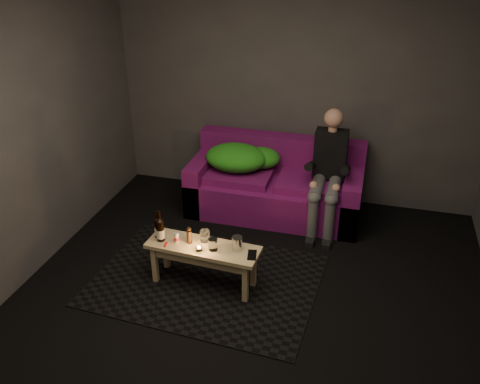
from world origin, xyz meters
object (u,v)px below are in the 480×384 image
at_px(person, 328,169).
at_px(beer_bottle_a, 158,228).
at_px(beer_bottle_b, 160,230).
at_px(coffee_table, 203,253).
at_px(steel_cup, 237,243).
at_px(sofa, 276,187).

height_order(person, beer_bottle_a, person).
bearing_deg(beer_bottle_b, coffee_table, 1.84).
xyz_separation_m(coffee_table, beer_bottle_a, (-0.42, 0.03, 0.17)).
bearing_deg(person, steel_cup, -114.82).
bearing_deg(coffee_table, steel_cup, 4.74).
relative_size(sofa, coffee_table, 1.84).
relative_size(sofa, steel_cup, 15.07).
xyz_separation_m(sofa, beer_bottle_b, (-0.72, -1.48, 0.22)).
xyz_separation_m(person, beer_bottle_a, (-1.31, -1.28, -0.14)).
relative_size(beer_bottle_a, beer_bottle_b, 0.89).
relative_size(coffee_table, steel_cup, 8.20).
bearing_deg(person, beer_bottle_b, -133.81).
bearing_deg(sofa, beer_bottle_a, -117.83).
bearing_deg(person, sofa, 165.02).
height_order(sofa, beer_bottle_b, sofa).
bearing_deg(person, beer_bottle_a, -135.68).
height_order(person, coffee_table, person).
xyz_separation_m(sofa, person, (0.56, -0.15, 0.35)).
height_order(sofa, steel_cup, sofa).
relative_size(sofa, person, 1.50).
bearing_deg(steel_cup, beer_bottle_a, 179.42).
relative_size(sofa, beer_bottle_a, 7.17).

